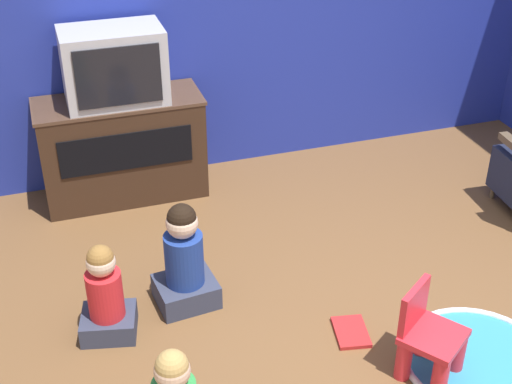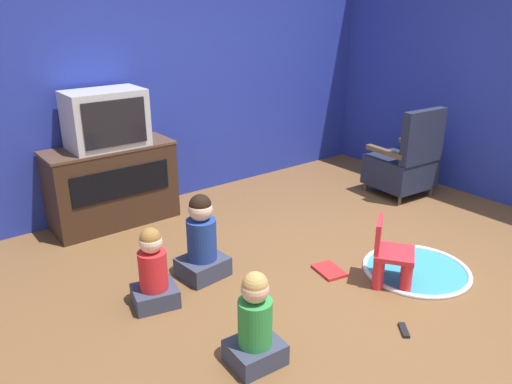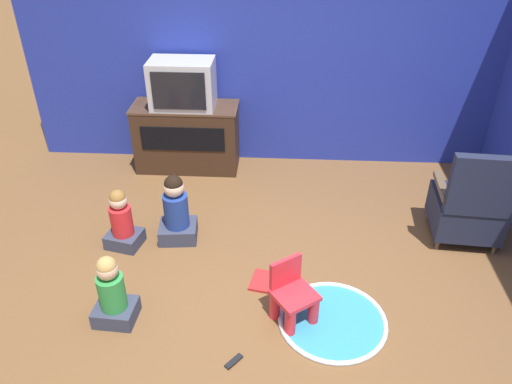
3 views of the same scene
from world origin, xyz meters
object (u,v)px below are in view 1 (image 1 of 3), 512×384
Objects in this scene: tv_cabinet at (122,147)px; child_watching_center at (106,297)px; book at (351,332)px; yellow_kid_chair at (429,341)px; child_watching_right at (184,262)px; television at (114,66)px.

tv_cabinet is 1.98× the size of child_watching_center.
book is at bearing -63.74° from tv_cabinet.
yellow_kid_chair is 0.75× the size of child_watching_right.
yellow_kid_chair reaches higher than book.
tv_cabinet is at bearing 89.96° from child_watching_right.
television reaches higher than book.
book is at bearing -63.57° from television.
child_watching_center reaches higher than yellow_kid_chair.
book is at bearing -5.69° from child_watching_center.
yellow_kid_chair is (1.22, -2.35, -0.19)m from tv_cabinet.
tv_cabinet reaches higher than child_watching_center.
child_watching_right is at bearing 102.81° from yellow_kid_chair.
tv_cabinet is 1.40m from child_watching_right.
television is 2.76m from yellow_kid_chair.
yellow_kid_chair is at bearing -15.05° from child_watching_center.
child_watching_center is 2.05× the size of book.
yellow_kid_chair is at bearing -47.34° from child_watching_right.
child_watching_right is (0.14, -1.39, -0.10)m from tv_cabinet.
tv_cabinet is at bearing 90.08° from child_watching_center.
yellow_kid_chair is at bearing -62.42° from television.
book is (1.31, -0.44, -0.25)m from child_watching_center.
child_watching_right reaches higher than book.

